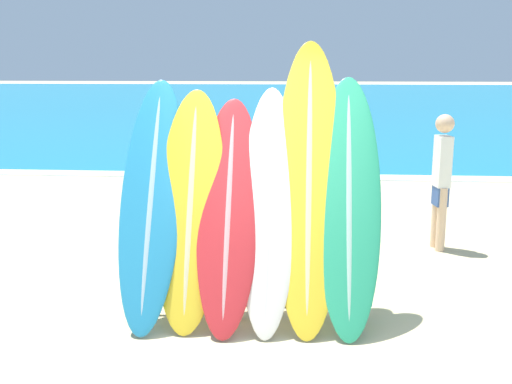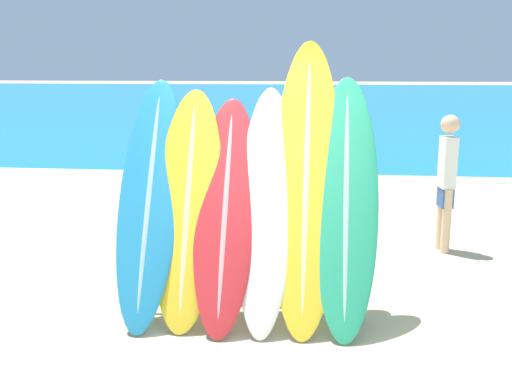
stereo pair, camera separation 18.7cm
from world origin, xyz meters
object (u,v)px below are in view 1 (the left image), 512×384
surfboard_slot_1 (191,207)px  surfboard_slot_5 (349,203)px  person_near_water (441,177)px  surfboard_slot_0 (152,201)px  surfboard_slot_2 (229,213)px  person_mid_beach (321,156)px  surfboard_slot_4 (309,182)px  surfboard_slot_3 (269,208)px  surfboard_rack (249,263)px

surfboard_slot_1 → surfboard_slot_5: bearing=1.2°
person_near_water → surfboard_slot_0: bearing=117.8°
surfboard_slot_2 → person_near_water: 3.19m
surfboard_slot_2 → person_mid_beach: surfboard_slot_2 is taller
surfboard_slot_1 → surfboard_slot_2: size_ratio=1.04×
surfboard_slot_0 → surfboard_slot_4: size_ratio=0.86×
surfboard_slot_3 → person_mid_beach: 4.25m
surfboard_rack → surfboard_slot_3: bearing=2.1°
surfboard_slot_2 → surfboard_slot_4: surfboard_slot_4 is taller
surfboard_slot_5 → surfboard_slot_0: bearing=-179.6°
surfboard_slot_2 → surfboard_rack: bearing=7.8°
person_mid_beach → surfboard_slot_4: bearing=121.9°
surfboard_slot_0 → surfboard_slot_2: 0.68m
surfboard_slot_3 → surfboard_slot_4: (0.34, 0.10, 0.21)m
surfboard_rack → surfboard_slot_1: (-0.50, 0.00, 0.49)m
surfboard_slot_2 → surfboard_slot_1: bearing=176.0°
surfboard_slot_2 → surfboard_slot_3: (0.34, 0.03, 0.05)m
person_mid_beach → surfboard_slot_5: bearing=126.6°
surfboard_rack → surfboard_slot_5: 1.01m
surfboard_slot_0 → person_near_water: size_ratio=1.27×
surfboard_rack → surfboard_slot_0: surfboard_slot_0 is taller
surfboard_rack → surfboard_slot_4: 0.87m
surfboard_slot_2 → surfboard_slot_0: bearing=176.4°
surfboard_rack → surfboard_slot_4: (0.51, 0.11, 0.70)m
surfboard_slot_0 → person_near_water: 3.68m
surfboard_slot_0 → surfboard_slot_4: 1.37m
surfboard_rack → surfboard_slot_0: size_ratio=0.98×
surfboard_slot_5 → person_near_water: (1.26, 2.19, -0.16)m
surfboard_slot_0 → person_mid_beach: size_ratio=1.36×
surfboard_rack → person_mid_beach: person_mid_beach is taller
surfboard_rack → surfboard_slot_0: (-0.85, 0.02, 0.53)m
surfboard_slot_0 → surfboard_slot_1: surfboard_slot_0 is taller
surfboard_slot_4 → person_near_water: 2.66m
surfboard_rack → surfboard_slot_4: bearing=11.8°
person_near_water → surfboard_slot_2: bearing=125.7°
surfboard_rack → surfboard_slot_1: 0.70m
surfboard_slot_1 → person_mid_beach: surfboard_slot_1 is taller
surfboard_slot_0 → surfboard_slot_4: surfboard_slot_4 is taller
person_mid_beach → surfboard_slot_2: bearing=113.0°
surfboard_slot_1 → surfboard_slot_2: surfboard_slot_1 is taller
surfboard_rack → person_near_water: person_near_water is taller
surfboard_slot_2 → surfboard_slot_5: bearing=3.0°
surfboard_slot_5 → person_near_water: 2.53m
surfboard_slot_1 → surfboard_slot_4: size_ratio=0.82×
surfboard_slot_3 → surfboard_slot_0: bearing=179.3°
surfboard_slot_4 → surfboard_slot_5: size_ratio=1.15×
surfboard_slot_4 → surfboard_slot_5: surfboard_slot_4 is taller
surfboard_rack → surfboard_slot_0: bearing=178.7°
surfboard_slot_3 → person_mid_beach: surfboard_slot_3 is taller
person_near_water → person_mid_beach: size_ratio=1.07×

